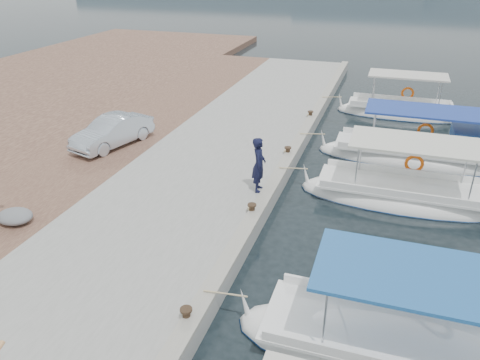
# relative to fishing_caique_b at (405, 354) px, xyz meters

# --- Properties ---
(ground) EXTENTS (400.00, 400.00, 0.00)m
(ground) POSITION_rel_fishing_caique_b_xyz_m (-4.34, 2.61, -0.12)
(ground) COLOR black
(ground) RESTS_ON ground
(concrete_quay) EXTENTS (6.00, 40.00, 0.50)m
(concrete_quay) POSITION_rel_fishing_caique_b_xyz_m (-7.34, 7.61, 0.13)
(concrete_quay) COLOR gray
(concrete_quay) RESTS_ON ground
(quay_curb) EXTENTS (0.44, 40.00, 0.12)m
(quay_curb) POSITION_rel_fishing_caique_b_xyz_m (-4.56, 7.61, 0.44)
(quay_curb) COLOR gray
(quay_curb) RESTS_ON concrete_quay
(cobblestone_strip) EXTENTS (4.00, 40.00, 0.50)m
(cobblestone_strip) POSITION_rel_fishing_caique_b_xyz_m (-12.34, 7.61, 0.13)
(cobblestone_strip) COLOR brown
(cobblestone_strip) RESTS_ON ground
(fishing_caique_b) EXTENTS (7.51, 2.47, 2.83)m
(fishing_caique_b) POSITION_rel_fishing_caique_b_xyz_m (0.00, 0.00, 0.00)
(fishing_caique_b) COLOR white
(fishing_caique_b) RESTS_ON ground
(fishing_caique_c) EXTENTS (7.12, 2.36, 2.83)m
(fishing_caique_c) POSITION_rel_fishing_caique_b_xyz_m (-0.19, 7.44, 0.00)
(fishing_caique_c) COLOR white
(fishing_caique_c) RESTS_ON ground
(fishing_caique_d) EXTENTS (8.10, 2.31, 2.83)m
(fishing_caique_d) POSITION_rel_fishing_caique_b_xyz_m (0.40, 11.28, 0.06)
(fishing_caique_d) COLOR white
(fishing_caique_d) RESTS_ON ground
(fishing_caique_e) EXTENTS (6.57, 2.08, 2.83)m
(fishing_caique_e) POSITION_rel_fishing_caique_b_xyz_m (-0.47, 17.43, 0.00)
(fishing_caique_e) COLOR white
(fishing_caique_e) RESTS_ON ground
(mooring_bollards) EXTENTS (0.28, 20.28, 0.33)m
(mooring_bollards) POSITION_rel_fishing_caique_b_xyz_m (-4.69, 4.11, 0.57)
(mooring_bollards) COLOR black
(mooring_bollards) RESTS_ON concrete_quay
(fisherman) EXTENTS (0.60, 0.78, 1.91)m
(fisherman) POSITION_rel_fishing_caique_b_xyz_m (-4.94, 5.71, 1.33)
(fisherman) COLOR black
(fisherman) RESTS_ON concrete_quay
(parked_car) EXTENTS (2.25, 3.96, 1.23)m
(parked_car) POSITION_rel_fishing_caique_b_xyz_m (-11.95, 7.82, 0.99)
(parked_car) COLOR silver
(parked_car) RESTS_ON cobblestone_strip
(tarp_bundle) EXTENTS (1.10, 0.90, 0.40)m
(tarp_bundle) POSITION_rel_fishing_caique_b_xyz_m (-11.35, 1.36, 0.58)
(tarp_bundle) COLOR slate
(tarp_bundle) RESTS_ON cobblestone_strip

